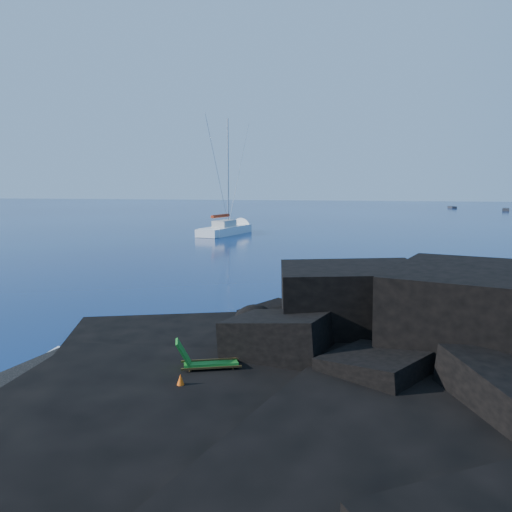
{
  "coord_description": "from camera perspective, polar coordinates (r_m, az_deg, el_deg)",
  "views": [
    {
      "loc": [
        10.96,
        -12.07,
        5.8
      ],
      "look_at": [
        4.31,
        14.42,
        2.0
      ],
      "focal_mm": 35.0,
      "sensor_mm": 36.0,
      "label": 1
    }
  ],
  "objects": [
    {
      "name": "beach",
      "position": [
        15.27,
        -12.52,
        -14.6
      ],
      "size": [
        9.08,
        6.86,
        0.7
      ],
      "primitive_type": "cube",
      "rotation": [
        0.0,
        0.0,
        -0.1
      ],
      "color": "black",
      "rests_on": "ground"
    },
    {
      "name": "distant_boat_b",
      "position": [
        135.25,
        26.64,
        4.63
      ],
      "size": [
        2.58,
        5.18,
        0.66
      ],
      "primitive_type": "cube",
      "rotation": [
        0.0,
        0.0,
        -0.22
      ],
      "color": "#242529",
      "rests_on": "ground"
    },
    {
      "name": "surf_foam",
      "position": [
        18.99,
        -4.98,
        -9.9
      ],
      "size": [
        10.0,
        8.0,
        0.06
      ],
      "primitive_type": null,
      "color": "white",
      "rests_on": "ground"
    },
    {
      "name": "sunbather",
      "position": [
        13.69,
        -6.49,
        -14.87
      ],
      "size": [
        1.63,
        0.79,
        0.21
      ],
      "primitive_type": null,
      "rotation": [
        0.0,
        0.0,
        0.26
      ],
      "color": "#E29577",
      "rests_on": "towel"
    },
    {
      "name": "distant_boat_a",
      "position": [
        146.11,
        21.5,
        5.1
      ],
      "size": [
        1.97,
        4.2,
        0.54
      ],
      "primitive_type": "cube",
      "rotation": [
        0.0,
        0.0,
        0.18
      ],
      "color": "#25252A",
      "rests_on": "ground"
    },
    {
      "name": "ground",
      "position": [
        17.3,
        -27.09,
        -12.57
      ],
      "size": [
        400.0,
        400.0,
        0.0
      ],
      "primitive_type": "plane",
      "color": "#030A31",
      "rests_on": "ground"
    },
    {
      "name": "marker_cone",
      "position": [
        13.7,
        -8.61,
        -14.31
      ],
      "size": [
        0.43,
        0.43,
        0.58
      ],
      "primitive_type": "cone",
      "rotation": [
        0.0,
        0.0,
        0.17
      ],
      "color": "#F1560C",
      "rests_on": "beach"
    },
    {
      "name": "sailboat",
      "position": [
        61.55,
        -3.39,
        2.5
      ],
      "size": [
        5.17,
        13.73,
        14.09
      ],
      "primitive_type": null,
      "rotation": [
        0.0,
        0.0,
        -0.18
      ],
      "color": "white",
      "rests_on": "ground"
    },
    {
      "name": "towel",
      "position": [
        13.74,
        -6.48,
        -15.38
      ],
      "size": [
        2.2,
        1.45,
        0.05
      ],
      "primitive_type": "cube",
      "rotation": [
        0.0,
        0.0,
        0.26
      ],
      "color": "white",
      "rests_on": "beach"
    },
    {
      "name": "headland",
      "position": [
        16.28,
        20.91,
        -13.5
      ],
      "size": [
        24.0,
        24.0,
        3.6
      ],
      "primitive_type": null,
      "color": "black",
      "rests_on": "ground"
    },
    {
      "name": "deck_chair",
      "position": [
        14.72,
        -5.18,
        -11.32
      ],
      "size": [
        1.93,
        1.4,
        1.22
      ],
      "primitive_type": null,
      "rotation": [
        0.0,
        0.0,
        0.4
      ],
      "color": "#176B1E",
      "rests_on": "beach"
    }
  ]
}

